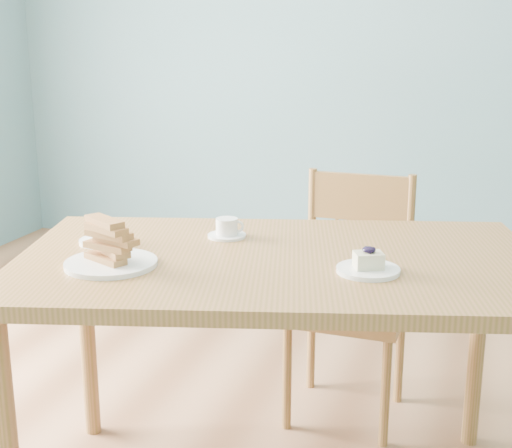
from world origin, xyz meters
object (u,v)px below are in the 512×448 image
object	(u,v)px
dining_chair	(350,296)
cheesecake_plate_far	(105,237)
dining_table	(278,283)
biscotti_plate	(110,250)
coffee_cup	(227,229)
cheesecake_plate_near	(368,266)

from	to	relation	value
dining_chair	cheesecake_plate_far	distance (m)	0.97
cheesecake_plate_far	dining_chair	bearing A→B (deg)	45.36
dining_table	cheesecake_plate_far	xyz separation A→B (m)	(-0.54, -0.03, 0.10)
dining_chair	cheesecake_plate_far	xyz separation A→B (m)	(-0.64, -0.65, 0.35)
biscotti_plate	dining_table	bearing A→B (deg)	28.38
dining_chair	coffee_cup	bearing A→B (deg)	-121.32
dining_table	dining_chair	world-z (taller)	dining_chair
coffee_cup	biscotti_plate	world-z (taller)	biscotti_plate
dining_table	cheesecake_plate_near	size ratio (longest dim) A/B	9.79
cheesecake_plate_near	coffee_cup	xyz separation A→B (m)	(-0.47, 0.21, 0.01)
biscotti_plate	cheesecake_plate_far	bearing A→B (deg)	123.47
coffee_cup	biscotti_plate	size ratio (longest dim) A/B	0.48
cheesecake_plate_near	biscotti_plate	bearing A→B (deg)	-166.86
dining_table	dining_chair	size ratio (longest dim) A/B	1.81
coffee_cup	dining_chair	bearing A→B (deg)	41.78
dining_chair	cheesecake_plate_near	world-z (taller)	dining_chair
cheesecake_plate_far	coffee_cup	distance (m)	0.37
cheesecake_plate_near	biscotti_plate	size ratio (longest dim) A/B	0.67
cheesecake_plate_near	coffee_cup	size ratio (longest dim) A/B	1.41
dining_table	biscotti_plate	world-z (taller)	biscotti_plate
cheesecake_plate_near	coffee_cup	bearing A→B (deg)	156.18
cheesecake_plate_near	dining_table	bearing A→B (deg)	166.53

